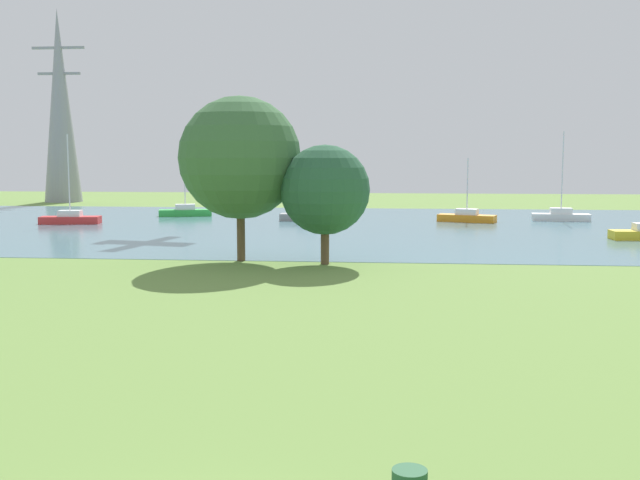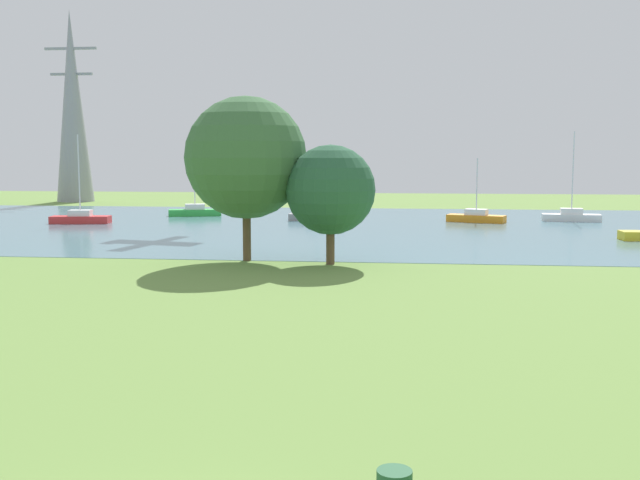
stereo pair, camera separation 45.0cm
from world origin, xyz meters
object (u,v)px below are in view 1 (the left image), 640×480
(sailboat_gray, at_px, (308,216))
(sailboat_white, at_px, (561,215))
(sailboat_orange, at_px, (467,217))
(tree_west_far, at_px, (240,158))
(tree_mid_shore, at_px, (325,190))
(sailboat_red, at_px, (70,218))
(sailboat_green, at_px, (185,211))
(electricity_pylon, at_px, (60,106))

(sailboat_gray, xyz_separation_m, sailboat_white, (21.67, 2.01, 0.02))
(sailboat_orange, xyz_separation_m, tree_west_far, (-14.38, -24.72, 5.06))
(sailboat_white, bearing_deg, sailboat_gray, -174.70)
(sailboat_orange, distance_m, tree_west_far, 29.04)
(sailboat_white, distance_m, tree_mid_shore, 32.91)
(tree_mid_shore, bearing_deg, tree_west_far, 169.75)
(sailboat_white, xyz_separation_m, sailboat_red, (-40.88, -6.69, -0.00))
(sailboat_green, bearing_deg, sailboat_red, -130.95)
(sailboat_gray, height_order, sailboat_red, sailboat_red)
(sailboat_green, height_order, electricity_pylon, electricity_pylon)
(sailboat_white, height_order, tree_west_far, tree_west_far)
(sailboat_gray, relative_size, sailboat_orange, 1.08)
(sailboat_white, bearing_deg, electricity_pylon, 158.48)
(sailboat_orange, bearing_deg, tree_west_far, -120.18)
(sailboat_white, xyz_separation_m, electricity_pylon, (-54.10, 21.33, 10.96))
(sailboat_green, xyz_separation_m, sailboat_orange, (25.38, -3.59, -0.01))
(sailboat_gray, xyz_separation_m, tree_mid_shore, (3.71, -25.37, 3.41))
(sailboat_white, relative_size, tree_mid_shore, 1.23)
(tree_west_far, relative_size, electricity_pylon, 0.38)
(sailboat_green, bearing_deg, tree_mid_shore, -61.84)
(sailboat_white, bearing_deg, sailboat_red, -170.71)
(sailboat_gray, xyz_separation_m, sailboat_orange, (13.50, 0.18, -0.00))
(sailboat_white, xyz_separation_m, tree_west_far, (-22.55, -26.55, 5.03))
(sailboat_white, distance_m, electricity_pylon, 59.18)
(tree_mid_shore, height_order, electricity_pylon, electricity_pylon)
(sailboat_orange, relative_size, tree_mid_shore, 0.87)
(sailboat_white, relative_size, sailboat_red, 1.04)
(sailboat_red, xyz_separation_m, electricity_pylon, (-13.22, 28.02, 10.97))
(sailboat_orange, height_order, sailboat_red, sailboat_red)
(sailboat_red, relative_size, electricity_pylon, 0.32)
(sailboat_orange, height_order, electricity_pylon, electricity_pylon)
(sailboat_white, bearing_deg, tree_west_far, -130.34)
(sailboat_gray, xyz_separation_m, sailboat_green, (-11.88, 3.77, 0.01))
(sailboat_gray, distance_m, electricity_pylon, 41.44)
(tree_west_far, bearing_deg, sailboat_white, 49.66)
(sailboat_orange, distance_m, tree_mid_shore, 27.57)
(sailboat_red, distance_m, electricity_pylon, 32.87)
(sailboat_green, xyz_separation_m, sailboat_white, (33.55, -1.76, 0.01))
(sailboat_white, height_order, sailboat_red, sailboat_white)
(tree_west_far, xyz_separation_m, tree_mid_shore, (4.59, -0.83, -1.64))
(sailboat_red, bearing_deg, sailboat_gray, 13.69)
(sailboat_red, bearing_deg, tree_west_far, -47.29)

